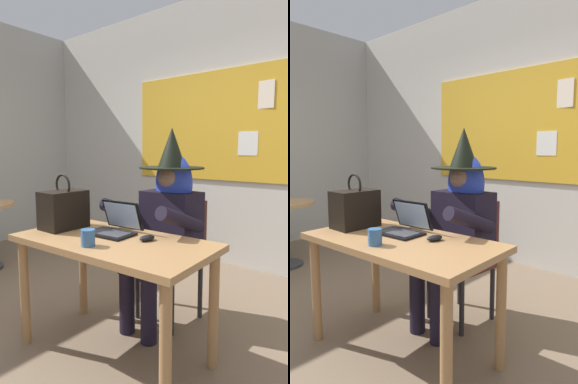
# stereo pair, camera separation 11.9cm
# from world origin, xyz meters

# --- Properties ---
(ground_plane) EXTENTS (24.00, 24.00, 0.00)m
(ground_plane) POSITION_xyz_m (0.00, 0.00, 0.00)
(ground_plane) COLOR #75604C
(wall_back_bulletin) EXTENTS (5.81, 2.24, 3.00)m
(wall_back_bulletin) POSITION_xyz_m (0.00, 2.11, 1.51)
(wall_back_bulletin) COLOR beige
(wall_back_bulletin) RESTS_ON ground
(desk_main) EXTENTS (1.26, 0.70, 0.75)m
(desk_main) POSITION_xyz_m (0.24, 0.06, 0.64)
(desk_main) COLOR #A37547
(desk_main) RESTS_ON ground
(chair_at_desk) EXTENTS (0.45, 0.45, 0.91)m
(chair_at_desk) POSITION_xyz_m (0.25, 0.74, 0.51)
(chair_at_desk) COLOR #4C1E19
(chair_at_desk) RESTS_ON ground
(person_costumed) EXTENTS (0.60, 0.71, 1.45)m
(person_costumed) POSITION_xyz_m (0.24, 0.61, 0.80)
(person_costumed) COLOR black
(person_costumed) RESTS_ON ground
(laptop) EXTENTS (0.32, 0.29, 0.20)m
(laptop) POSITION_xyz_m (0.15, 0.17, 0.80)
(laptop) COLOR black
(laptop) RESTS_ON desk_main
(computer_mouse) EXTENTS (0.08, 0.12, 0.03)m
(computer_mouse) POSITION_xyz_m (0.43, 0.16, 0.77)
(computer_mouse) COLOR black
(computer_mouse) RESTS_ON desk_main
(handbag) EXTENTS (0.20, 0.30, 0.38)m
(handbag) POSITION_xyz_m (-0.22, 0.04, 0.88)
(handbag) COLOR black
(handbag) RESTS_ON desk_main
(coffee_mug) EXTENTS (0.08, 0.08, 0.09)m
(coffee_mug) POSITION_xyz_m (0.24, -0.13, 0.80)
(coffee_mug) COLOR #336099
(coffee_mug) RESTS_ON desk_main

